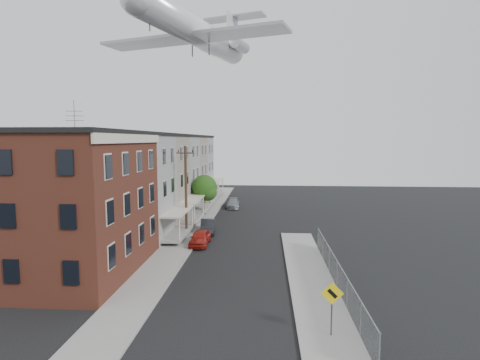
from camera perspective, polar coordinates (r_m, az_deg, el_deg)
The scene contains 19 objects.
ground at distance 21.09m, azimuth -3.10°, elevation -21.00°, with size 120.00×120.00×0.00m, color black.
sidewalk_left at distance 44.38m, azimuth -6.38°, elevation -6.32°, with size 3.00×62.00×0.12m, color gray.
sidewalk_right at distance 26.60m, azimuth 10.85°, elevation -15.02°, with size 3.00×26.00×0.12m, color gray.
curb_left at distance 44.14m, azimuth -4.52°, elevation -6.35°, with size 0.15×62.00×0.14m, color gray.
curb_right at distance 26.46m, azimuth 7.62°, elevation -15.05°, with size 0.15×26.00×0.14m, color gray.
corner_building at distance 29.70m, azimuth -25.04°, elevation -3.06°, with size 10.31×12.30×12.15m.
row_house_a at distance 38.19m, azimuth -18.10°, elevation -0.90°, with size 11.98×7.00×10.30m.
row_house_b at distance 44.71m, azimuth -14.75°, elevation 0.20°, with size 11.98×7.00×10.30m.
row_house_c at distance 51.36m, azimuth -12.26°, elevation 1.01°, with size 11.98×7.00×10.30m.
row_house_d at distance 58.09m, azimuth -10.34°, elevation 1.63°, with size 11.98×7.00×10.30m.
row_house_e at distance 64.87m, azimuth -8.82°, elevation 2.13°, with size 11.98×7.00×10.30m.
chainlink_fence at distance 25.57m, azimuth 14.61°, elevation -13.76°, with size 0.06×18.06×1.90m.
warning_sign at distance 19.49m, azimuth 13.85°, elevation -17.42°, with size 1.10×0.11×2.80m.
utility_pole at distance 37.79m, azimuth -8.24°, elevation -1.42°, with size 1.80×0.26×9.00m.
street_tree at distance 47.56m, azimuth -5.31°, elevation -1.32°, with size 3.22×3.20×5.20m.
car_near at distance 34.85m, azimuth -6.09°, elevation -8.73°, with size 1.61×4.01×1.37m, color #A31D15.
car_mid at distance 39.15m, azimuth -4.94°, elevation -7.07°, with size 1.43×4.09×1.35m, color black.
car_far at distance 53.11m, azimuth -1.08°, elevation -3.59°, with size 1.74×4.28×1.24m, color gray.
airplane at distance 45.72m, azimuth -6.26°, elevation 21.29°, with size 21.75×24.89×7.21m.
Camera 1 is at (2.35, -18.62, 9.63)m, focal length 28.00 mm.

